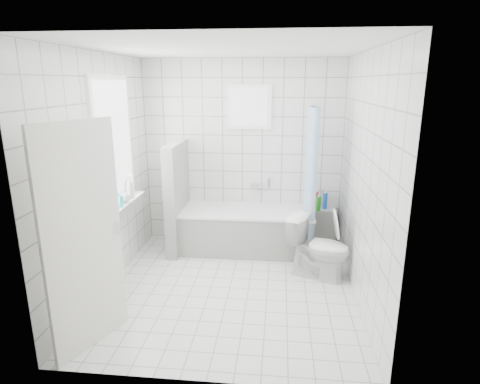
# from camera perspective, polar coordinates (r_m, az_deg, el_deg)

# --- Properties ---
(ground) EXTENTS (3.00, 3.00, 0.00)m
(ground) POSITION_cam_1_polar(r_m,az_deg,el_deg) (4.74, -1.46, -13.47)
(ground) COLOR white
(ground) RESTS_ON ground
(ceiling) EXTENTS (3.00, 3.00, 0.00)m
(ceiling) POSITION_cam_1_polar(r_m,az_deg,el_deg) (4.16, -1.72, 19.73)
(ceiling) COLOR white
(ceiling) RESTS_ON ground
(wall_back) EXTENTS (2.80, 0.02, 2.60)m
(wall_back) POSITION_cam_1_polar(r_m,az_deg,el_deg) (5.72, 0.34, 5.49)
(wall_back) COLOR white
(wall_back) RESTS_ON ground
(wall_front) EXTENTS (2.80, 0.02, 2.60)m
(wall_front) POSITION_cam_1_polar(r_m,az_deg,el_deg) (2.84, -5.44, -4.98)
(wall_front) COLOR white
(wall_front) RESTS_ON ground
(wall_left) EXTENTS (0.02, 3.00, 2.60)m
(wall_left) POSITION_cam_1_polar(r_m,az_deg,el_deg) (4.65, -18.97, 2.32)
(wall_left) COLOR white
(wall_left) RESTS_ON ground
(wall_right) EXTENTS (0.02, 3.00, 2.60)m
(wall_right) POSITION_cam_1_polar(r_m,az_deg,el_deg) (4.32, 17.19, 1.50)
(wall_right) COLOR white
(wall_right) RESTS_ON ground
(window_left) EXTENTS (0.01, 0.90, 1.40)m
(window_left) POSITION_cam_1_polar(r_m,az_deg,el_deg) (4.85, -17.34, 6.58)
(window_left) COLOR white
(window_left) RESTS_ON wall_left
(window_back) EXTENTS (0.50, 0.01, 0.50)m
(window_back) POSITION_cam_1_polar(r_m,az_deg,el_deg) (5.59, 1.34, 11.97)
(window_back) COLOR white
(window_back) RESTS_ON wall_back
(window_sill) EXTENTS (0.18, 1.02, 0.08)m
(window_sill) POSITION_cam_1_polar(r_m,az_deg,el_deg) (4.99, -16.19, -1.83)
(window_sill) COLOR white
(window_sill) RESTS_ON wall_left
(door) EXTENTS (0.35, 0.75, 2.00)m
(door) POSITION_cam_1_polar(r_m,az_deg,el_deg) (3.65, -21.32, -6.35)
(door) COLOR silver
(door) RESTS_ON ground
(bathtub) EXTENTS (1.81, 0.77, 0.58)m
(bathtub) POSITION_cam_1_polar(r_m,az_deg,el_deg) (5.62, 1.05, -5.39)
(bathtub) COLOR white
(bathtub) RESTS_ON ground
(partition_wall) EXTENTS (0.15, 0.85, 1.50)m
(partition_wall) POSITION_cam_1_polar(r_m,az_deg,el_deg) (5.59, -8.92, -0.74)
(partition_wall) COLOR white
(partition_wall) RESTS_ON ground
(tiled_ledge) EXTENTS (0.40, 0.24, 0.55)m
(tiled_ledge) POSITION_cam_1_polar(r_m,az_deg,el_deg) (5.88, 11.39, -4.90)
(tiled_ledge) COLOR white
(tiled_ledge) RESTS_ON ground
(toilet) EXTENTS (0.83, 0.67, 0.74)m
(toilet) POSITION_cam_1_polar(r_m,az_deg,el_deg) (4.93, 11.19, -7.75)
(toilet) COLOR white
(toilet) RESTS_ON ground
(curtain_rod) EXTENTS (0.02, 0.80, 0.02)m
(curtain_rod) POSITION_cam_1_polar(r_m,az_deg,el_deg) (5.24, 10.56, 12.03)
(curtain_rod) COLOR silver
(curtain_rod) RESTS_ON wall_back
(shower_curtain) EXTENTS (0.14, 0.48, 1.78)m
(shower_curtain) POSITION_cam_1_polar(r_m,az_deg,el_deg) (5.23, 10.19, 2.07)
(shower_curtain) COLOR #4686CF
(shower_curtain) RESTS_ON curtain_rod
(tub_faucet) EXTENTS (0.18, 0.06, 0.06)m
(tub_faucet) POSITION_cam_1_polar(r_m,az_deg,el_deg) (5.76, 2.34, 0.97)
(tub_faucet) COLOR silver
(tub_faucet) RESTS_ON wall_back
(sill_bottles) EXTENTS (0.15, 0.47, 0.30)m
(sill_bottles) POSITION_cam_1_polar(r_m,az_deg,el_deg) (4.98, -16.05, 0.04)
(sill_bottles) COLOR #2ED2CF
(sill_bottles) RESTS_ON window_sill
(ledge_bottles) EXTENTS (0.19, 0.19, 0.23)m
(ledge_bottles) POSITION_cam_1_polar(r_m,az_deg,el_deg) (5.75, 11.30, -1.31)
(ledge_bottles) COLOR #19991A
(ledge_bottles) RESTS_ON tiled_ledge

